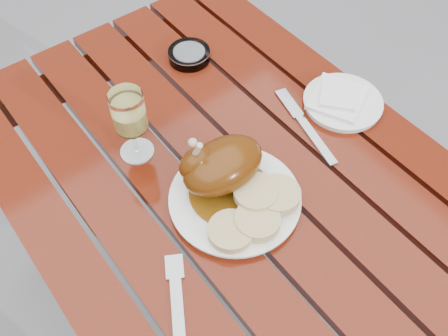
{
  "coord_description": "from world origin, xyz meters",
  "views": [
    {
      "loc": [
        -0.37,
        -0.44,
        1.57
      ],
      "look_at": [
        -0.01,
        0.02,
        0.78
      ],
      "focal_mm": 40.0,
      "sensor_mm": 36.0,
      "label": 1
    }
  ],
  "objects_px": {
    "dinner_plate": "(235,199)",
    "ashtray": "(189,55)",
    "wine_glass": "(132,125)",
    "side_plate": "(343,102)",
    "table": "(233,263)"
  },
  "relations": [
    {
      "from": "ashtray",
      "to": "table",
      "type": "bearing_deg",
      "value": -111.16
    },
    {
      "from": "table",
      "to": "dinner_plate",
      "type": "relative_size",
      "value": 4.7
    },
    {
      "from": "wine_glass",
      "to": "ashtray",
      "type": "bearing_deg",
      "value": 33.73
    },
    {
      "from": "table",
      "to": "dinner_plate",
      "type": "distance_m",
      "value": 0.39
    },
    {
      "from": "table",
      "to": "ashtray",
      "type": "distance_m",
      "value": 0.54
    },
    {
      "from": "wine_glass",
      "to": "ashtray",
      "type": "distance_m",
      "value": 0.31
    },
    {
      "from": "wine_glass",
      "to": "ashtray",
      "type": "xyz_separation_m",
      "value": [
        0.25,
        0.17,
        -0.07
      ]
    },
    {
      "from": "dinner_plate",
      "to": "ashtray",
      "type": "distance_m",
      "value": 0.43
    },
    {
      "from": "ashtray",
      "to": "side_plate",
      "type": "bearing_deg",
      "value": -61.45
    },
    {
      "from": "wine_glass",
      "to": "ashtray",
      "type": "height_order",
      "value": "wine_glass"
    },
    {
      "from": "dinner_plate",
      "to": "ashtray",
      "type": "relative_size",
      "value": 2.51
    },
    {
      "from": "side_plate",
      "to": "ashtray",
      "type": "xyz_separation_m",
      "value": [
        -0.18,
        0.34,
        0.01
      ]
    },
    {
      "from": "wine_glass",
      "to": "side_plate",
      "type": "bearing_deg",
      "value": -20.85
    },
    {
      "from": "dinner_plate",
      "to": "table",
      "type": "bearing_deg",
      "value": 49.17
    },
    {
      "from": "table",
      "to": "wine_glass",
      "type": "relative_size",
      "value": 7.26
    }
  ]
}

